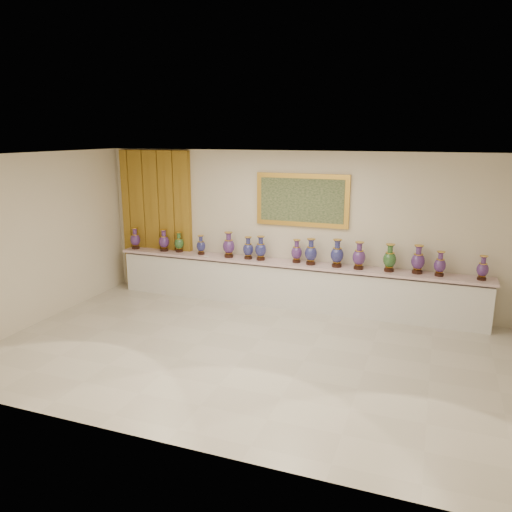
{
  "coord_description": "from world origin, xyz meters",
  "views": [
    {
      "loc": [
        2.59,
        -6.68,
        3.31
      ],
      "look_at": [
        -0.5,
        1.7,
        1.11
      ],
      "focal_mm": 35.0,
      "sensor_mm": 36.0,
      "label": 1
    }
  ],
  "objects_px": {
    "counter": "(290,285)",
    "vase_2": "(179,243)",
    "vase_0": "(135,239)",
    "vase_1": "(164,241)"
  },
  "relations": [
    {
      "from": "counter",
      "to": "vase_1",
      "type": "height_order",
      "value": "vase_1"
    },
    {
      "from": "vase_0",
      "to": "vase_1",
      "type": "distance_m",
      "value": 0.69
    },
    {
      "from": "vase_0",
      "to": "vase_2",
      "type": "relative_size",
      "value": 1.09
    },
    {
      "from": "vase_1",
      "to": "vase_2",
      "type": "relative_size",
      "value": 1.1
    },
    {
      "from": "counter",
      "to": "vase_2",
      "type": "relative_size",
      "value": 17.33
    },
    {
      "from": "vase_0",
      "to": "vase_1",
      "type": "relative_size",
      "value": 0.99
    },
    {
      "from": "counter",
      "to": "vase_2",
      "type": "bearing_deg",
      "value": 179.65
    },
    {
      "from": "vase_1",
      "to": "vase_2",
      "type": "distance_m",
      "value": 0.34
    },
    {
      "from": "counter",
      "to": "vase_2",
      "type": "xyz_separation_m",
      "value": [
        -2.43,
        0.01,
        0.65
      ]
    },
    {
      "from": "vase_2",
      "to": "vase_0",
      "type": "bearing_deg",
      "value": -176.21
    }
  ]
}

